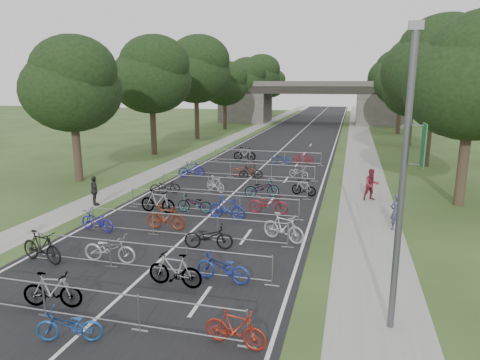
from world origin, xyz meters
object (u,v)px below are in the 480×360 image
object	(u,v)px
bike_1	(52,290)
bike_2	(69,326)
pedestrian_c	(95,191)
pedestrian_a	(396,212)
overpass_bridge	(311,102)
lamppost	(404,180)
pedestrian_b	(371,185)

from	to	relation	value
bike_1	bike_2	xyz separation A→B (m)	(1.62, -1.43, -0.10)
bike_1	pedestrian_c	bearing A→B (deg)	17.33
bike_1	pedestrian_a	xyz separation A→B (m)	(10.80, 10.18, 0.31)
overpass_bridge	bike_2	xyz separation A→B (m)	(-0.02, -65.92, -3.07)
bike_2	pedestrian_c	bearing A→B (deg)	-164.73
overpass_bridge	pedestrian_c	size ratio (longest dim) A/B	18.39
pedestrian_c	lamppost	bearing A→B (deg)	-168.63
lamppost	pedestrian_b	xyz separation A→B (m)	(-0.10, 13.86, -3.35)
bike_1	bike_2	size ratio (longest dim) A/B	1.06
bike_2	pedestrian_b	distance (m)	18.71
bike_1	overpass_bridge	bearing A→B (deg)	-10.92
pedestrian_a	pedestrian_c	size ratio (longest dim) A/B	1.04
lamppost	pedestrian_c	world-z (taller)	lamppost
bike_1	pedestrian_b	world-z (taller)	pedestrian_b
bike_2	overpass_bridge	bearing A→B (deg)	165.04
bike_2	lamppost	bearing A→B (deg)	94.34
lamppost	pedestrian_b	size ratio (longest dim) A/B	4.43
pedestrian_b	pedestrian_c	size ratio (longest dim) A/B	1.10
lamppost	bike_2	xyz separation A→B (m)	(-8.35, -2.92, -3.81)
bike_2	pedestrian_b	xyz separation A→B (m)	(8.25, 16.78, 0.46)
bike_1	pedestrian_c	size ratio (longest dim) A/B	1.12
lamppost	bike_1	distance (m)	10.74
pedestrian_a	bike_2	bearing A→B (deg)	26.30
overpass_bridge	pedestrian_b	size ratio (longest dim) A/B	16.74
bike_1	pedestrian_c	distance (m)	11.45
lamppost	bike_2	bearing A→B (deg)	-160.71
pedestrian_b	pedestrian_c	xyz separation A→B (m)	(-15.03, -5.13, -0.08)
overpass_bridge	pedestrian_c	world-z (taller)	overpass_bridge
overpass_bridge	pedestrian_b	distance (m)	49.89
lamppost	bike_2	size ratio (longest dim) A/B	4.62
bike_1	pedestrian_b	bearing A→B (deg)	-42.22
overpass_bridge	pedestrian_a	distance (m)	55.14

